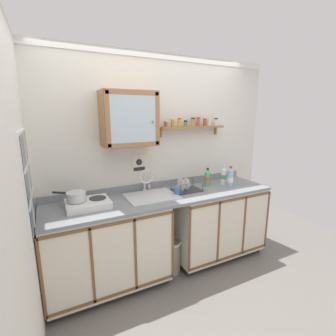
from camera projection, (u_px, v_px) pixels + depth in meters
The scene contains 20 objects.
floor at pixel (178, 283), 2.71m from camera, with size 5.66×5.66×0.00m, color slate.
back_wall at pixel (154, 161), 3.00m from camera, with size 3.26×0.07×2.52m.
side_wall_left at pixel (20, 205), 1.59m from camera, with size 0.05×3.43×2.52m, color silver.
lower_cabinet_run at pixel (107, 248), 2.58m from camera, with size 1.26×0.64×0.91m.
lower_cabinet_run_right at pixel (215, 222), 3.20m from camera, with size 1.21×0.64×0.91m.
countertop at pixel (166, 196), 2.78m from camera, with size 2.62×0.67×0.03m, color gray.
backsplash at pixel (155, 185), 3.04m from camera, with size 2.62×0.02×0.08m, color gray.
sink at pixel (151, 197), 2.74m from camera, with size 0.56×0.47×0.39m.
hot_plate_stove at pixel (88, 204), 2.42m from camera, with size 0.42×0.33×0.07m.
saucepan at pixel (76, 196), 2.38m from camera, with size 0.30×0.25×0.09m.
bottle_soda_green_0 at pixel (207, 178), 3.12m from camera, with size 0.08×0.08×0.23m.
bottle_water_blue_1 at pixel (230, 178), 3.07m from camera, with size 0.08×0.08×0.27m.
bottle_opaque_white_2 at pixel (224, 176), 3.17m from camera, with size 0.07×0.07×0.25m.
dish_rack at pixel (186, 188), 2.92m from camera, with size 0.33×0.24×0.17m.
mug at pixel (178, 191), 2.78m from camera, with size 0.08×0.11×0.09m.
wall_cabinet at pixel (129, 119), 2.58m from camera, with size 0.58×0.32×0.58m.
spice_shelf at pixel (193, 125), 3.04m from camera, with size 0.88×0.14×0.23m.
warning_sign at pixel (139, 165), 2.89m from camera, with size 0.17×0.01×0.24m.
window at pixel (27, 182), 1.88m from camera, with size 0.03×0.61×0.80m.
trash_bin at pixel (170, 255), 2.89m from camera, with size 0.27×0.27×0.39m.
Camera 1 is at (-1.17, -2.06, 1.85)m, focal length 26.04 mm.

